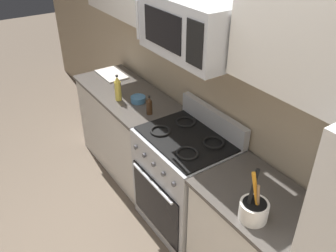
% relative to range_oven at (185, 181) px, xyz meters
% --- Properties ---
extents(wall_back, '(8.00, 0.10, 2.60)m').
position_rel_range_oven_xyz_m(wall_back, '(0.00, 0.37, 0.83)').
color(wall_back, tan).
rests_on(wall_back, ground).
extents(counter_left, '(1.27, 0.60, 0.91)m').
position_rel_range_oven_xyz_m(counter_left, '(-1.03, -0.00, -0.02)').
color(counter_left, silver).
rests_on(counter_left, ground).
extents(range_oven, '(0.76, 0.64, 1.09)m').
position_rel_range_oven_xyz_m(range_oven, '(0.00, 0.00, 0.00)').
color(range_oven, '#B2B5BA').
rests_on(range_oven, ground).
extents(counter_right, '(0.85, 0.60, 0.91)m').
position_rel_range_oven_xyz_m(counter_right, '(0.82, -0.00, -0.02)').
color(counter_right, silver).
rests_on(counter_right, ground).
extents(microwave, '(0.76, 0.44, 0.38)m').
position_rel_range_oven_xyz_m(microwave, '(-0.00, 0.03, 1.32)').
color(microwave, '#B2B5BA').
extents(upper_cabinets_right, '(0.84, 0.34, 0.75)m').
position_rel_range_oven_xyz_m(upper_cabinets_right, '(0.82, 0.15, 1.52)').
color(upper_cabinets_right, silver).
extents(utensil_crock, '(0.17, 0.17, 0.34)m').
position_rel_range_oven_xyz_m(utensil_crock, '(0.89, -0.17, 0.51)').
color(utensil_crock, white).
rests_on(utensil_crock, counter_right).
extents(cutting_board, '(0.38, 0.23, 0.02)m').
position_rel_range_oven_xyz_m(cutting_board, '(-1.45, 0.06, 0.44)').
color(cutting_board, silver).
rests_on(cutting_board, counter_left).
extents(bottle_soy, '(0.05, 0.05, 0.18)m').
position_rel_range_oven_xyz_m(bottle_soy, '(-0.50, -0.04, 0.52)').
color(bottle_soy, '#382314').
rests_on(bottle_soy, counter_left).
extents(bottle_oil, '(0.06, 0.06, 0.25)m').
position_rel_range_oven_xyz_m(bottle_oil, '(-0.89, -0.14, 0.55)').
color(bottle_oil, gold).
rests_on(bottle_oil, counter_left).
extents(prep_bowl, '(0.14, 0.14, 0.05)m').
position_rel_range_oven_xyz_m(prep_bowl, '(-0.75, -0.01, 0.46)').
color(prep_bowl, teal).
rests_on(prep_bowl, counter_left).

